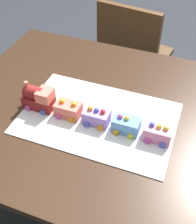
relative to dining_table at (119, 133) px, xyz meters
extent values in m
plane|color=#2D3038|center=(0.00, 0.00, -0.63)|extent=(8.00, 8.00, 0.00)
cube|color=#382316|center=(0.00, 0.00, 0.09)|extent=(1.40, 1.00, 0.03)
cube|color=#382316|center=(-0.64, 0.44, -0.28)|extent=(0.07, 0.07, 0.71)
cube|color=brown|center=(-0.15, 0.90, -0.19)|extent=(0.46, 0.46, 0.04)
cube|color=brown|center=(-0.18, 0.72, 0.03)|extent=(0.40, 0.10, 0.40)
cube|color=brown|center=(0.04, 1.04, -0.42)|extent=(0.04, 0.04, 0.42)
cube|color=brown|center=(-0.30, 1.09, -0.42)|extent=(0.04, 0.04, 0.42)
cube|color=brown|center=(-0.01, 0.71, -0.42)|extent=(0.04, 0.04, 0.42)
cube|color=brown|center=(-0.35, 0.76, -0.42)|extent=(0.04, 0.04, 0.42)
cube|color=silver|center=(-0.08, -0.05, 0.11)|extent=(0.60, 0.40, 0.00)
cube|color=maroon|center=(-0.32, -0.08, 0.14)|extent=(0.12, 0.06, 0.05)
cylinder|color=maroon|center=(-0.34, -0.08, 0.18)|extent=(0.07, 0.05, 0.05)
cube|color=#F27260|center=(-0.29, -0.08, 0.18)|extent=(0.06, 0.06, 0.04)
cylinder|color=#F27260|center=(-0.37, -0.08, 0.21)|extent=(0.02, 0.02, 0.03)
sphere|color=#F4EFCC|center=(-0.39, -0.08, 0.14)|extent=(0.02, 0.02, 0.02)
cylinder|color=#D84CB2|center=(-0.36, -0.11, 0.12)|extent=(0.02, 0.01, 0.02)
cylinder|color=#4C59D8|center=(-0.29, -0.11, 0.12)|extent=(0.02, 0.01, 0.02)
cylinder|color=red|center=(-0.36, -0.04, 0.12)|extent=(0.02, 0.01, 0.02)
cylinder|color=green|center=(-0.29, -0.04, 0.12)|extent=(0.02, 0.01, 0.02)
cube|color=#F27260|center=(-0.19, -0.08, 0.14)|extent=(0.10, 0.06, 0.06)
cylinder|color=#D84CB2|center=(-0.22, -0.11, 0.12)|extent=(0.02, 0.01, 0.02)
cylinder|color=orange|center=(-0.16, -0.11, 0.12)|extent=(0.02, 0.01, 0.02)
cylinder|color=yellow|center=(-0.22, -0.04, 0.12)|extent=(0.02, 0.01, 0.02)
cylinder|color=yellow|center=(-0.16, -0.04, 0.12)|extent=(0.02, 0.01, 0.02)
sphere|color=orange|center=(-0.22, -0.08, 0.17)|extent=(0.02, 0.02, 0.02)
sphere|color=orange|center=(-0.17, -0.08, 0.17)|extent=(0.02, 0.02, 0.02)
cube|color=#AD84E0|center=(-0.07, -0.08, 0.14)|extent=(0.10, 0.06, 0.06)
cylinder|color=#4C59D8|center=(-0.10, -0.11, 0.12)|extent=(0.02, 0.01, 0.02)
cylinder|color=orange|center=(-0.05, -0.11, 0.12)|extent=(0.02, 0.01, 0.02)
cylinder|color=green|center=(-0.10, -0.04, 0.12)|extent=(0.02, 0.01, 0.02)
cylinder|color=red|center=(-0.05, -0.04, 0.12)|extent=(0.02, 0.01, 0.02)
sphere|color=#4C59D8|center=(-0.07, -0.08, 0.17)|extent=(0.02, 0.02, 0.02)
sphere|color=red|center=(-0.05, -0.08, 0.17)|extent=(0.02, 0.02, 0.02)
sphere|color=orange|center=(-0.10, -0.08, 0.17)|extent=(0.02, 0.02, 0.02)
cube|color=#669EEA|center=(0.05, -0.08, 0.14)|extent=(0.10, 0.06, 0.06)
cylinder|color=orange|center=(0.02, -0.11, 0.12)|extent=(0.02, 0.01, 0.02)
cylinder|color=yellow|center=(0.07, -0.11, 0.12)|extent=(0.02, 0.01, 0.02)
cylinder|color=green|center=(0.02, -0.04, 0.12)|extent=(0.02, 0.01, 0.02)
cylinder|color=red|center=(0.07, -0.04, 0.12)|extent=(0.02, 0.01, 0.02)
sphere|color=yellow|center=(0.05, -0.08, 0.17)|extent=(0.02, 0.02, 0.02)
sphere|color=#D84CB2|center=(0.02, -0.08, 0.17)|extent=(0.02, 0.02, 0.02)
cube|color=pink|center=(0.16, -0.08, 0.14)|extent=(0.10, 0.06, 0.06)
cylinder|color=#D84CB2|center=(0.14, -0.11, 0.12)|extent=(0.02, 0.01, 0.02)
cylinder|color=#4C59D8|center=(0.19, -0.11, 0.12)|extent=(0.02, 0.01, 0.02)
cylinder|color=yellow|center=(0.14, -0.04, 0.12)|extent=(0.02, 0.01, 0.02)
cylinder|color=green|center=(0.19, -0.04, 0.12)|extent=(0.02, 0.01, 0.02)
sphere|color=yellow|center=(0.19, -0.08, 0.17)|extent=(0.02, 0.02, 0.02)
sphere|color=#4C59D8|center=(0.14, -0.08, 0.17)|extent=(0.02, 0.02, 0.02)
sphere|color=yellow|center=(0.16, -0.08, 0.17)|extent=(0.02, 0.02, 0.02)
camera|label=1|loc=(0.22, -0.83, 0.92)|focal=47.22mm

